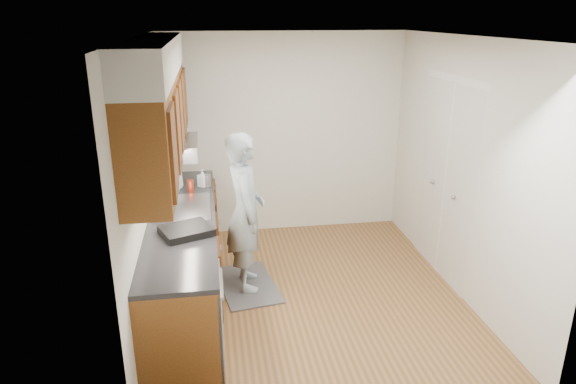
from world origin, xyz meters
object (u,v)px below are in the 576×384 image
at_px(soda_can, 190,186).
at_px(dish_rack, 186,231).
at_px(person, 245,202).
at_px(soap_bottle_b, 203,178).
at_px(soap_bottle_a, 177,174).
at_px(steel_can, 207,180).

height_order(soda_can, dish_rack, soda_can).
bearing_deg(person, soda_can, 54.40).
xyz_separation_m(person, soap_bottle_b, (-0.41, 0.53, 0.10)).
bearing_deg(dish_rack, soap_bottle_a, 73.41).
height_order(soap_bottle_a, soap_bottle_b, soap_bottle_a).
distance_m(person, soap_bottle_a, 0.87).
height_order(soap_bottle_a, dish_rack, soap_bottle_a).
distance_m(person, steel_can, 0.64).
relative_size(person, dish_rack, 4.60).
height_order(soap_bottle_b, dish_rack, soap_bottle_b).
height_order(person, soap_bottle_b, person).
bearing_deg(person, steel_can, 33.08).
xyz_separation_m(soda_can, dish_rack, (-0.01, -1.09, -0.03)).
bearing_deg(soap_bottle_b, steel_can, -8.84).
bearing_deg(soap_bottle_b, soap_bottle_a, -178.91).
bearing_deg(dish_rack, person, 30.90).
bearing_deg(soap_bottle_a, person, -38.20).
relative_size(soda_can, dish_rack, 0.33).
xyz_separation_m(soap_bottle_a, soda_can, (0.14, -0.16, -0.09)).
xyz_separation_m(steel_can, dish_rack, (-0.19, -1.25, -0.03)).
bearing_deg(person, soap_bottle_b, 36.20).
bearing_deg(soda_can, dish_rack, -90.63).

